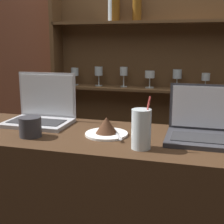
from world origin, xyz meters
TOP-DOWN VIEW (x-y plane):
  - back_wall at (0.00, 1.36)m, footprint 7.00×0.06m
  - back_shelf at (-0.05, 1.28)m, footprint 1.48×0.18m
  - laptop_near at (-0.47, 0.37)m, footprint 0.32×0.23m
  - laptop_far at (0.33, 0.31)m, footprint 0.32×0.25m
  - cake_plate at (-0.09, 0.25)m, footprint 0.19×0.19m
  - water_glass at (0.09, 0.12)m, footprint 0.08×0.08m
  - coffee_cup at (-0.40, 0.14)m, footprint 0.10×0.10m

SIDE VIEW (x-z plane):
  - back_shelf at x=-0.05m, z-range 0.05..1.94m
  - cake_plate at x=-0.09m, z-range 0.96..1.05m
  - coffee_cup at x=-0.40m, z-range 0.97..1.06m
  - laptop_far at x=0.33m, z-range 0.91..1.13m
  - laptop_near at x=-0.47m, z-range 0.91..1.15m
  - water_glass at x=0.09m, z-range 0.95..1.15m
  - back_wall at x=0.00m, z-range 0.00..2.70m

